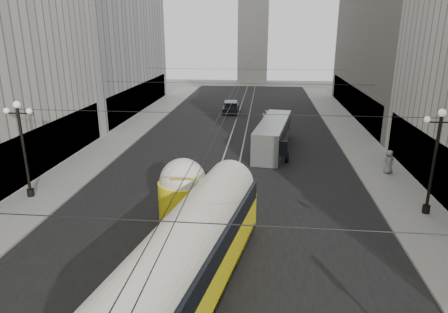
# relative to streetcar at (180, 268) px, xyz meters

# --- Properties ---
(road) EXTENTS (20.00, 85.00, 0.02)m
(road) POSITION_rel_streetcar_xyz_m (0.38, 24.43, -1.93)
(road) COLOR black
(road) RESTS_ON ground
(sidewalk_left) EXTENTS (4.00, 72.00, 0.15)m
(sidewalk_left) POSITION_rel_streetcar_xyz_m (-11.62, 27.93, -1.86)
(sidewalk_left) COLOR gray
(sidewalk_left) RESTS_ON ground
(sidewalk_right) EXTENTS (4.00, 72.00, 0.15)m
(sidewalk_right) POSITION_rel_streetcar_xyz_m (12.38, 27.93, -1.86)
(sidewalk_right) COLOR gray
(sidewalk_right) RESTS_ON ground
(rail_left) EXTENTS (0.12, 85.00, 0.04)m
(rail_left) POSITION_rel_streetcar_xyz_m (-0.37, 24.43, -1.93)
(rail_left) COLOR gray
(rail_left) RESTS_ON ground
(rail_right) EXTENTS (0.12, 85.00, 0.04)m
(rail_right) POSITION_rel_streetcar_xyz_m (1.13, 24.43, -1.93)
(rail_right) COLOR gray
(rail_right) RESTS_ON ground
(building_left_far) EXTENTS (12.60, 28.60, 28.60)m
(building_left_far) POSITION_rel_streetcar_xyz_m (-19.62, 39.93, 12.38)
(building_left_far) COLOR #999999
(building_left_far) RESTS_ON ground
(distant_tower) EXTENTS (6.00, 6.00, 31.36)m
(distant_tower) POSITION_rel_streetcar_xyz_m (0.38, 71.93, 13.04)
(distant_tower) COLOR #B2AFA8
(distant_tower) RESTS_ON ground
(lamppost_left_mid) EXTENTS (1.86, 0.44, 6.37)m
(lamppost_left_mid) POSITION_rel_streetcar_xyz_m (-12.22, 9.93, 1.81)
(lamppost_left_mid) COLOR black
(lamppost_left_mid) RESTS_ON sidewalk_left
(lamppost_right_mid) EXTENTS (1.86, 0.44, 6.37)m
(lamppost_right_mid) POSITION_rel_streetcar_xyz_m (12.98, 9.93, 1.81)
(lamppost_right_mid) COLOR black
(lamppost_right_mid) RESTS_ON sidewalk_right
(catenary) EXTENTS (25.00, 72.00, 0.23)m
(catenary) POSITION_rel_streetcar_xyz_m (0.49, 23.43, 3.95)
(catenary) COLOR black
(catenary) RESTS_ON ground
(streetcar) EXTENTS (5.58, 17.78, 3.95)m
(streetcar) POSITION_rel_streetcar_xyz_m (0.00, 0.00, 0.00)
(streetcar) COLOR yellow
(streetcar) RESTS_ON ground
(city_bus) EXTENTS (3.78, 11.08, 2.75)m
(city_bus) POSITION_rel_streetcar_xyz_m (3.95, 22.91, -0.42)
(city_bus) COLOR gray
(city_bus) RESTS_ON ground
(sedan_white_far) EXTENTS (2.41, 4.95, 1.51)m
(sedan_white_far) POSITION_rel_streetcar_xyz_m (4.10, 33.12, -1.24)
(sedan_white_far) COLOR silver
(sedan_white_far) RESTS_ON ground
(sedan_dark_far) EXTENTS (2.16, 4.83, 1.50)m
(sedan_dark_far) POSITION_rel_streetcar_xyz_m (-1.44, 40.14, -1.25)
(sedan_dark_far) COLOR black
(sedan_dark_far) RESTS_ON ground
(pedestrian_sidewalk_right) EXTENTS (1.01, 0.76, 1.84)m
(pedestrian_sidewalk_right) POSITION_rel_streetcar_xyz_m (12.68, 16.95, -0.86)
(pedestrian_sidewalk_right) COLOR gray
(pedestrian_sidewalk_right) RESTS_ON sidewalk_right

